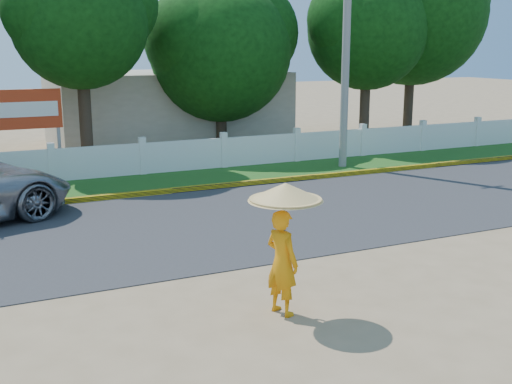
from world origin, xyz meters
The scene contains 10 objects.
ground centered at (0.00, 0.00, 0.00)m, with size 120.00×120.00×0.00m, color #9E8460.
road centered at (0.00, 4.50, 0.01)m, with size 60.00×7.00×0.02m, color #38383A.
grass_verge centered at (0.00, 9.75, 0.01)m, with size 60.00×3.50×0.03m, color #2D601E.
curb centered at (0.00, 8.05, 0.08)m, with size 40.00×0.18×0.16m, color yellow.
fence centered at (0.00, 11.20, 0.55)m, with size 40.00×0.10×1.10m, color silver.
building_near centered at (3.00, 18.00, 1.60)m, with size 10.00×6.00×3.20m, color #B7AD99.
utility_pole centered at (7.01, 9.53, 4.41)m, with size 0.28×0.28×8.82m, color gray.
monk_with_parasol centered at (-1.01, -1.23, 1.44)m, with size 1.22×1.22×2.22m.
billboard centered at (-3.67, 12.30, 2.14)m, with size 2.50×0.13×2.95m.
tree_row centered at (2.42, 14.31, 4.91)m, with size 32.94×7.10×9.17m.
Camera 1 is at (-5.63, -10.07, 4.35)m, focal length 45.00 mm.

